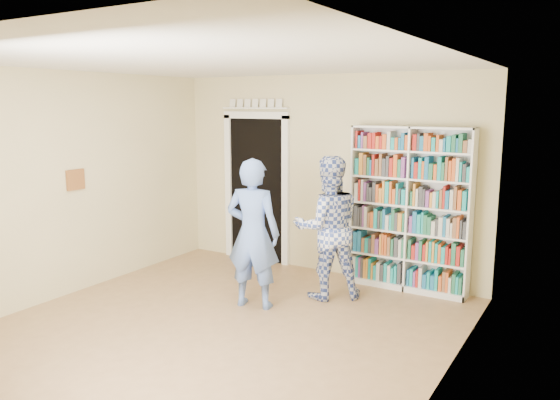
{
  "coord_description": "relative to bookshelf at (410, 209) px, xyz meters",
  "views": [
    {
      "loc": [
        3.3,
        -4.14,
        2.31
      ],
      "look_at": [
        0.26,
        0.9,
        1.27
      ],
      "focal_mm": 35.0,
      "sensor_mm": 36.0,
      "label": 1
    }
  ],
  "objects": [
    {
      "name": "wall_back",
      "position": [
        -1.25,
        0.16,
        0.32
      ],
      "size": [
        4.5,
        0.0,
        4.5
      ],
      "primitive_type": "plane",
      "rotation": [
        1.57,
        0.0,
        0.0
      ],
      "color": "beige",
      "rests_on": "floor"
    },
    {
      "name": "ceiling",
      "position": [
        -1.25,
        -2.34,
        1.67
      ],
      "size": [
        5.0,
        5.0,
        0.0
      ],
      "primitive_type": "plane",
      "rotation": [
        3.14,
        0.0,
        0.0
      ],
      "color": "white",
      "rests_on": "wall_back"
    },
    {
      "name": "paper_sheet",
      "position": [
        -0.63,
        -0.95,
        0.04
      ],
      "size": [
        0.21,
        0.11,
        0.32
      ],
      "primitive_type": "cube",
      "rotation": [
        0.0,
        0.0,
        0.45
      ],
      "color": "white",
      "rests_on": "man_plaid"
    },
    {
      "name": "wall_right",
      "position": [
        1.0,
        -2.34,
        0.32
      ],
      "size": [
        0.0,
        5.0,
        5.0
      ],
      "primitive_type": "plane",
      "rotation": [
        1.57,
        0.0,
        -1.57
      ],
      "color": "beige",
      "rests_on": "floor"
    },
    {
      "name": "bookshelf",
      "position": [
        0.0,
        0.0,
        0.0
      ],
      "size": [
        1.49,
        0.28,
        2.04
      ],
      "rotation": [
        0.0,
        0.0,
        -0.11
      ],
      "color": "white",
      "rests_on": "floor"
    },
    {
      "name": "wall_left",
      "position": [
        -3.5,
        -2.34,
        0.32
      ],
      "size": [
        0.0,
        5.0,
        5.0
      ],
      "primitive_type": "plane",
      "rotation": [
        1.57,
        0.0,
        1.57
      ],
      "color": "beige",
      "rests_on": "floor"
    },
    {
      "name": "wall_art",
      "position": [
        -3.48,
        -2.14,
        0.37
      ],
      "size": [
        0.03,
        0.25,
        0.25
      ],
      "primitive_type": "cube",
      "color": "brown",
      "rests_on": "wall_left"
    },
    {
      "name": "man_blue",
      "position": [
        -1.33,
        -1.49,
        -0.17
      ],
      "size": [
        0.7,
        0.54,
        1.72
      ],
      "primitive_type": "imported",
      "rotation": [
        0.0,
        0.0,
        3.36
      ],
      "color": "#5E80D1",
      "rests_on": "floor"
    },
    {
      "name": "floor",
      "position": [
        -1.25,
        -2.34,
        -1.03
      ],
      "size": [
        5.0,
        5.0,
        0.0
      ],
      "primitive_type": "plane",
      "color": "olive",
      "rests_on": "ground"
    },
    {
      "name": "doorway",
      "position": [
        -2.35,
        0.13,
        0.15
      ],
      "size": [
        1.1,
        0.08,
        2.43
      ],
      "color": "black",
      "rests_on": "floor"
    },
    {
      "name": "man_plaid",
      "position": [
        -0.74,
        -0.78,
        -0.17
      ],
      "size": [
        1.06,
        1.03,
        1.72
      ],
      "primitive_type": "imported",
      "rotation": [
        0.0,
        0.0,
        3.83
      ],
      "color": "#314696",
      "rests_on": "floor"
    }
  ]
}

